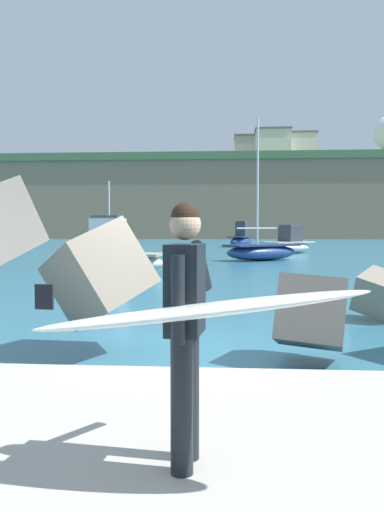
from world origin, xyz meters
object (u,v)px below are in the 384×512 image
boat_near_centre (109,243)px  boat_near_right (288,244)px  station_building_east (272,147)px  mooring_buoy_inner (87,276)px  surfer_with_board (187,316)px  boat_mid_centre (262,251)px  boat_mid_left (241,239)px  boat_far_centre (114,256)px  station_building_central (246,153)px  station_building_west (296,149)px

boat_near_centre → boat_near_right: size_ratio=1.28×
boat_near_centre → boat_near_right: bearing=-20.0°
station_building_east → boat_near_centre: bearing=-106.9°
mooring_buoy_inner → surfer_with_board: bearing=-72.4°
boat_mid_centre → boat_mid_left: bearing=92.3°
boat_mid_left → boat_far_centre: boat_mid_left is taller
boat_far_centre → station_building_central: station_building_central is taller
boat_far_centre → station_building_east: 82.03m
surfer_with_board → boat_near_centre: size_ratio=0.37×
boat_mid_left → boat_mid_centre: size_ratio=0.60×
mooring_buoy_inner → station_building_west: 89.00m
boat_far_centre → station_building_west: size_ratio=0.57×
boat_mid_left → station_building_east: (6.43, 50.36, 15.81)m
boat_near_right → surfer_with_board: bearing=-96.8°
station_building_west → station_building_central: 11.07m
station_building_central → boat_near_right: bearing=-88.9°
surfer_with_board → station_building_west: station_building_west is taller
surfer_with_board → station_building_east: size_ratio=0.31×
boat_near_right → station_building_west: 67.29m
boat_near_centre → mooring_buoy_inner: bearing=-78.7°
mooring_buoy_inner → station_building_west: station_building_west is taller
boat_mid_left → station_building_central: (1.77, 59.08, 15.97)m
boat_far_centre → mooring_buoy_inner: size_ratio=9.59×
boat_near_right → boat_mid_left: size_ratio=0.96×
boat_near_right → station_building_central: bearing=91.1°
boat_far_centre → mooring_buoy_inner: 3.58m
boat_mid_left → station_building_central: bearing=88.3°
boat_near_centre → mooring_buoy_inner: 26.60m
mooring_buoy_inner → boat_mid_centre: bearing=62.4°
boat_mid_centre → station_building_west: station_building_west is taller
surfer_with_board → boat_near_centre: (-9.82, 40.52, -0.77)m
boat_near_right → mooring_buoy_inner: boat_near_right is taller
surfer_with_board → boat_mid_centre: (1.94, 26.93, -0.75)m
surfer_with_board → station_building_east: bearing=85.6°
station_building_central → boat_mid_left: bearing=-91.7°
boat_near_centre → boat_far_centre: size_ratio=1.37×
boat_far_centre → station_building_central: bearing=85.2°
boat_near_centre → boat_mid_left: bearing=31.5°
boat_near_centre → boat_far_centre: (5.36, -22.53, 0.18)m
station_building_east → mooring_buoy_inner: bearing=-98.3°
boat_far_centre → station_building_central: size_ratio=0.63×
station_building_east → boat_mid_centre: bearing=-94.5°
station_building_central → boat_mid_centre: bearing=-90.7°
station_building_east → station_building_west: bearing=30.6°
boat_near_centre → station_building_east: size_ratio=0.84×
boat_far_centre → station_building_west: 85.48m
boat_near_centre → boat_mid_centre: 17.97m
boat_near_centre → station_building_central: station_building_central is taller
station_building_central → station_building_east: (4.66, -8.73, -0.16)m
mooring_buoy_inner → station_building_central: size_ratio=0.07×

